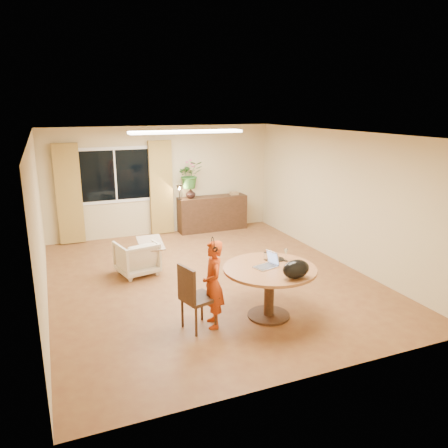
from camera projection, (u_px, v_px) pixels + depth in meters
name	position (u px, v px, depth m)	size (l,w,h in m)	color
floor	(209.00, 279.00, 7.96)	(6.50, 6.50, 0.00)	brown
ceiling	(208.00, 134.00, 7.28)	(6.50, 6.50, 0.00)	white
wall_back	(162.00, 181.00, 10.52)	(5.50, 5.50, 0.00)	#CEBA86
wall_left	(39.00, 225.00, 6.62)	(6.50, 6.50, 0.00)	#CEBA86
wall_right	(339.00, 197.00, 8.62)	(6.50, 6.50, 0.00)	#CEBA86
window	(115.00, 175.00, 10.05)	(1.70, 0.03, 1.30)	white
curtain_left	(69.00, 194.00, 9.69)	(0.55, 0.08, 2.25)	olive
curtain_right	(161.00, 188.00, 10.46)	(0.55, 0.08, 2.25)	olive
ceiling_panel	(186.00, 132.00, 8.36)	(2.20, 0.35, 0.05)	white
dining_table	(270.00, 278.00, 6.38)	(1.37, 1.37, 0.78)	brown
dining_chair	(199.00, 296.00, 6.08)	(0.46, 0.42, 0.96)	black
child	(213.00, 284.00, 6.11)	(0.30, 0.46, 1.26)	red
laptop	(265.00, 260.00, 6.31)	(0.34, 0.23, 0.23)	#B7B7BC
tumbler	(267.00, 256.00, 6.64)	(0.08, 0.08, 0.12)	white
wine_glass	(286.00, 255.00, 6.57)	(0.07, 0.07, 0.20)	white
pot_lid	(278.00, 259.00, 6.65)	(0.21, 0.21, 0.03)	white
handbag	(296.00, 269.00, 5.91)	(0.39, 0.23, 0.26)	black
armchair	(137.00, 258.00, 8.11)	(0.68, 0.70, 0.64)	beige
throw	(150.00, 239.00, 8.10)	(0.45, 0.55, 0.03)	beige
sideboard	(212.00, 213.00, 10.98)	(1.73, 0.42, 0.87)	black
vase	(191.00, 193.00, 10.62)	(0.24, 0.24, 0.25)	black
bouquet	(190.00, 175.00, 10.50)	(0.59, 0.51, 0.66)	#376726
book_stack	(234.00, 193.00, 11.07)	(0.20, 0.15, 0.08)	olive
desk_lamp	(179.00, 192.00, 10.46)	(0.15, 0.15, 0.36)	black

